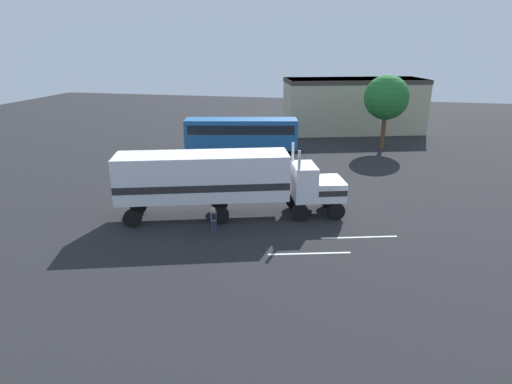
{
  "coord_description": "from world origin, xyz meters",
  "views": [
    {
      "loc": [
        0.69,
        -26.86,
        10.6
      ],
      "look_at": [
        -4.74,
        -1.5,
        1.6
      ],
      "focal_mm": 30.5,
      "sensor_mm": 36.0,
      "label": 1
    }
  ],
  "objects_px": {
    "parked_car": "(152,163)",
    "tree_left": "(386,98)",
    "semi_truck": "(221,179)",
    "person_bystander": "(214,219)",
    "parked_bus": "(241,132)"
  },
  "relations": [
    {
      "from": "semi_truck",
      "to": "parked_car",
      "type": "bearing_deg",
      "value": 135.67
    },
    {
      "from": "parked_car",
      "to": "tree_left",
      "type": "bearing_deg",
      "value": 33.51
    },
    {
      "from": "parked_car",
      "to": "tree_left",
      "type": "xyz_separation_m",
      "value": [
        19.69,
        13.04,
        4.45
      ]
    },
    {
      "from": "semi_truck",
      "to": "person_bystander",
      "type": "bearing_deg",
      "value": -83.82
    },
    {
      "from": "semi_truck",
      "to": "tree_left",
      "type": "relative_size",
      "value": 1.89
    },
    {
      "from": "parked_car",
      "to": "person_bystander",
      "type": "bearing_deg",
      "value": -51.01
    },
    {
      "from": "person_bystander",
      "to": "tree_left",
      "type": "distance_m",
      "value": 26.7
    },
    {
      "from": "person_bystander",
      "to": "semi_truck",
      "type": "bearing_deg",
      "value": 96.18
    },
    {
      "from": "parked_car",
      "to": "tree_left",
      "type": "height_order",
      "value": "tree_left"
    },
    {
      "from": "semi_truck",
      "to": "parked_car",
      "type": "height_order",
      "value": "semi_truck"
    },
    {
      "from": "semi_truck",
      "to": "person_bystander",
      "type": "height_order",
      "value": "semi_truck"
    },
    {
      "from": "semi_truck",
      "to": "parked_car",
      "type": "xyz_separation_m",
      "value": [
        -8.62,
        8.42,
        -1.72
      ]
    },
    {
      "from": "parked_car",
      "to": "semi_truck",
      "type": "bearing_deg",
      "value": -44.33
    },
    {
      "from": "parked_car",
      "to": "parked_bus",
      "type": "bearing_deg",
      "value": 55.09
    },
    {
      "from": "person_bystander",
      "to": "parked_bus",
      "type": "distance_m",
      "value": 19.54
    }
  ]
}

